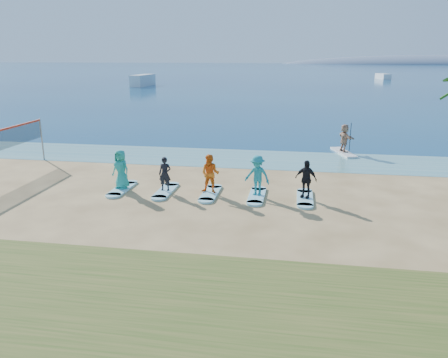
% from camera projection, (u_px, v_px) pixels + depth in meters
% --- Properties ---
extents(ground, '(600.00, 600.00, 0.00)m').
position_uv_depth(ground, '(187.00, 219.00, 17.03)').
color(ground, tan).
rests_on(ground, ground).
extents(shallow_water, '(600.00, 600.00, 0.00)m').
position_uv_depth(shallow_water, '(228.00, 158.00, 26.98)').
color(shallow_water, teal).
rests_on(shallow_water, ground).
extents(ocean, '(600.00, 600.00, 0.00)m').
position_uv_depth(ocean, '(289.00, 71.00, 168.72)').
color(ocean, navy).
rests_on(ocean, ground).
extents(island_ridge, '(220.00, 56.00, 18.00)m').
position_uv_depth(island_ridge, '(440.00, 64.00, 286.34)').
color(island_ridge, slate).
rests_on(island_ridge, ground).
extents(paddleboard, '(1.51, 3.08, 0.12)m').
position_uv_depth(paddleboard, '(343.00, 152.00, 28.24)').
color(paddleboard, silver).
rests_on(paddleboard, ground).
extents(paddleboarder, '(1.13, 1.72, 1.78)m').
position_uv_depth(paddleboarder, '(345.00, 138.00, 27.98)').
color(paddleboarder, tan).
rests_on(paddleboarder, paddleboard).
extents(boat_offshore_a, '(2.71, 8.25, 2.24)m').
position_uv_depth(boat_offshore_a, '(143.00, 86.00, 88.21)').
color(boat_offshore_a, silver).
rests_on(boat_offshore_a, ground).
extents(boat_offshore_b, '(3.09, 6.59, 1.37)m').
position_uv_depth(boat_offshore_b, '(383.00, 79.00, 112.58)').
color(boat_offshore_b, silver).
rests_on(boat_offshore_b, ground).
extents(surfboard_0, '(0.70, 2.20, 0.09)m').
position_uv_depth(surfboard_0, '(122.00, 189.00, 20.65)').
color(surfboard_0, '#97DDEA').
rests_on(surfboard_0, ground).
extents(student_0, '(1.03, 0.83, 1.83)m').
position_uv_depth(student_0, '(121.00, 169.00, 20.39)').
color(student_0, teal).
rests_on(student_0, surfboard_0).
extents(surfboard_1, '(0.70, 2.20, 0.09)m').
position_uv_depth(surfboard_1, '(166.00, 191.00, 20.32)').
color(surfboard_1, '#97DDEA').
rests_on(surfboard_1, ground).
extents(student_1, '(0.58, 0.39, 1.57)m').
position_uv_depth(student_1, '(165.00, 174.00, 20.09)').
color(student_1, black).
rests_on(student_1, surfboard_1).
extents(surfboard_2, '(0.70, 2.20, 0.09)m').
position_uv_depth(surfboard_2, '(210.00, 193.00, 19.98)').
color(surfboard_2, '#97DDEA').
rests_on(surfboard_2, ground).
extents(student_2, '(0.92, 0.75, 1.77)m').
position_uv_depth(student_2, '(210.00, 174.00, 19.72)').
color(student_2, orange).
rests_on(student_2, surfboard_2).
extents(surfboard_3, '(0.70, 2.20, 0.09)m').
position_uv_depth(surfboard_3, '(257.00, 196.00, 19.64)').
color(surfboard_3, '#97DDEA').
rests_on(surfboard_3, ground).
extents(student_3, '(1.32, 1.01, 1.81)m').
position_uv_depth(student_3, '(257.00, 175.00, 19.37)').
color(student_3, teal).
rests_on(student_3, surfboard_3).
extents(surfboard_4, '(0.70, 2.20, 0.09)m').
position_uv_depth(surfboard_4, '(305.00, 198.00, 19.30)').
color(surfboard_4, '#97DDEA').
rests_on(surfboard_4, ground).
extents(student_4, '(1.07, 0.75, 1.68)m').
position_uv_depth(student_4, '(306.00, 179.00, 19.05)').
color(student_4, black).
rests_on(student_4, surfboard_4).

